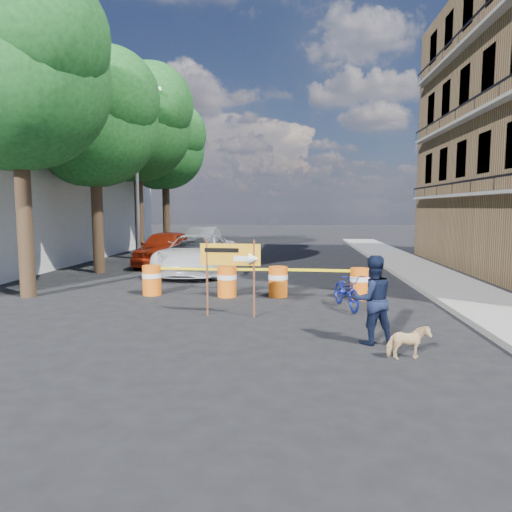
% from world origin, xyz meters
% --- Properties ---
extents(ground, '(120.00, 120.00, 0.00)m').
position_xyz_m(ground, '(0.00, 0.00, 0.00)').
color(ground, black).
rests_on(ground, ground).
extents(sidewalk_east, '(2.40, 40.00, 0.15)m').
position_xyz_m(sidewalk_east, '(6.20, 6.00, 0.07)').
color(sidewalk_east, gray).
rests_on(sidewalk_east, ground).
extents(tree_near, '(5.46, 5.20, 9.15)m').
position_xyz_m(tree_near, '(-6.73, 2.00, 6.36)').
color(tree_near, '#332316').
rests_on(tree_near, ground).
extents(tree_mid_a, '(5.25, 5.00, 8.68)m').
position_xyz_m(tree_mid_a, '(-6.74, 7.00, 6.01)').
color(tree_mid_a, '#332316').
rests_on(tree_mid_a, ground).
extents(tree_mid_b, '(5.67, 5.40, 9.62)m').
position_xyz_m(tree_mid_b, '(-6.73, 12.00, 6.71)').
color(tree_mid_b, '#332316').
rests_on(tree_mid_b, ground).
extents(tree_far, '(5.04, 4.80, 8.84)m').
position_xyz_m(tree_far, '(-6.74, 17.00, 6.22)').
color(tree_far, '#332316').
rests_on(tree_far, ground).
extents(streetlamp, '(1.25, 0.18, 8.00)m').
position_xyz_m(streetlamp, '(-5.93, 9.50, 4.38)').
color(streetlamp, gray).
rests_on(streetlamp, ground).
extents(barrel_far_left, '(0.58, 0.58, 0.90)m').
position_xyz_m(barrel_far_left, '(-3.22, 2.59, 0.47)').
color(barrel_far_left, '#EB5D0D').
rests_on(barrel_far_left, ground).
extents(barrel_mid_left, '(0.58, 0.58, 0.90)m').
position_xyz_m(barrel_mid_left, '(-0.91, 2.49, 0.47)').
color(barrel_mid_left, '#EB5D0D').
rests_on(barrel_mid_left, ground).
extents(barrel_mid_right, '(0.58, 0.58, 0.90)m').
position_xyz_m(barrel_mid_right, '(0.60, 2.61, 0.47)').
color(barrel_mid_right, '#EB5D0D').
rests_on(barrel_mid_right, ground).
extents(barrel_far_right, '(0.58, 0.58, 0.90)m').
position_xyz_m(barrel_far_right, '(2.97, 2.44, 0.47)').
color(barrel_far_right, '#EB5D0D').
rests_on(barrel_far_right, ground).
extents(detour_sign, '(1.47, 0.29, 1.89)m').
position_xyz_m(detour_sign, '(-0.27, -0.01, 1.38)').
color(detour_sign, '#592D19').
rests_on(detour_sign, ground).
extents(pedestrian, '(0.98, 0.84, 1.73)m').
position_xyz_m(pedestrian, '(2.57, -1.93, 0.87)').
color(pedestrian, black).
rests_on(pedestrian, ground).
extents(bicycle, '(0.81, 1.05, 1.77)m').
position_xyz_m(bicycle, '(2.45, 1.20, 0.89)').
color(bicycle, '#122095').
rests_on(bicycle, ground).
extents(dog, '(0.77, 0.47, 0.61)m').
position_xyz_m(dog, '(3.05, -2.84, 0.30)').
color(dog, '#DFBA80').
rests_on(dog, ground).
extents(suv_white, '(2.69, 5.66, 1.56)m').
position_xyz_m(suv_white, '(-2.80, 7.23, 0.78)').
color(suv_white, silver).
rests_on(suv_white, ground).
extents(sedan_red, '(2.04, 4.77, 1.61)m').
position_xyz_m(sedan_red, '(-4.80, 9.65, 0.80)').
color(sedan_red, maroon).
rests_on(sedan_red, ground).
extents(sedan_silver, '(1.64, 4.62, 1.52)m').
position_xyz_m(sedan_silver, '(-4.26, 15.44, 0.76)').
color(sedan_silver, '#9FA2A6').
rests_on(sedan_silver, ground).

